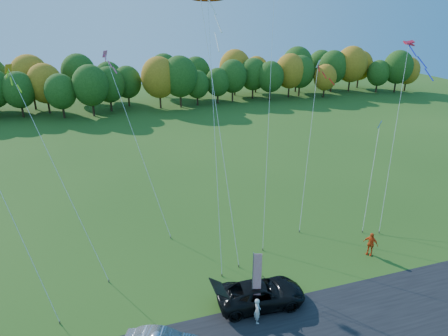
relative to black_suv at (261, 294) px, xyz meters
name	(u,v)px	position (x,y,z in m)	size (l,w,h in m)	color
ground	(251,295)	(-0.30, 0.98, -0.80)	(160.00, 160.00, 0.00)	#264D14
tree_line	(145,108)	(-0.30, 55.98, -0.80)	(116.00, 12.00, 10.00)	#1E4711
black_suv	(261,294)	(0.00, 0.00, 0.00)	(2.66, 5.78, 1.60)	black
person_tailgate_a	(257,311)	(-0.84, -1.44, 0.07)	(0.64, 0.42, 1.74)	silver
person_tailgate_b	(257,282)	(0.19, 1.08, 0.06)	(0.84, 0.66, 1.73)	gray
person_east	(370,244)	(10.34, 2.59, 0.17)	(1.14, 0.47, 1.94)	#F55117
feather_flag	(256,275)	(-0.53, -0.33, 1.85)	(0.55, 0.22, 4.33)	#999999
kite_delta_blue	(207,42)	(-0.78, 9.48, 15.03)	(3.10, 11.35, 31.48)	#4C3F33
kite_parafoil_orange	(271,67)	(5.28, 11.65, 12.70)	(7.51, 12.68, 27.46)	#4C3F33
kite_delta_red	(214,124)	(-0.61, 8.38, 9.22)	(3.21, 10.39, 20.36)	#4C3F33
kite_parafoil_rainbow	(395,135)	(15.62, 7.86, 6.93)	(6.30, 6.26, 15.65)	#4C3F33
kite_diamond_yellow	(59,175)	(-11.96, 9.01, 6.36)	(5.57, 7.93, 14.77)	#4C3F33
kite_diamond_green	(21,237)	(-14.11, 4.31, 4.46)	(3.56, 4.80, 10.80)	#4C3F33
kite_diamond_white	(309,145)	(8.73, 10.39, 5.96)	(4.77, 6.91, 13.97)	#4C3F33
kite_diamond_pink	(137,145)	(-5.93, 13.51, 6.50)	(4.02, 8.23, 14.97)	#4C3F33
kite_diamond_blue_low	(371,176)	(14.02, 8.09, 3.22)	(5.01, 5.78, 8.54)	#4C3F33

